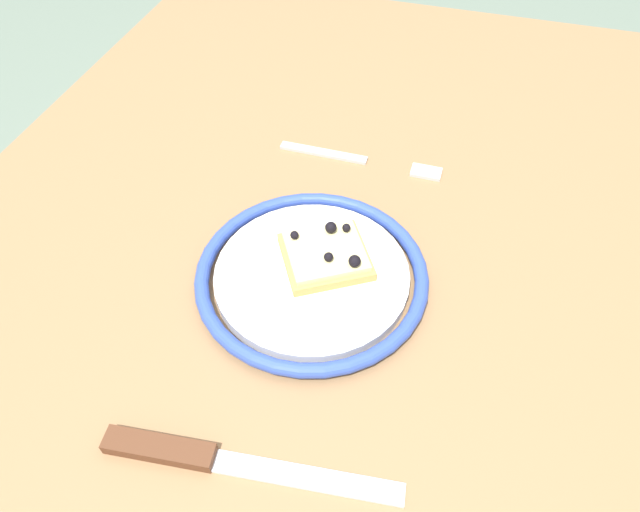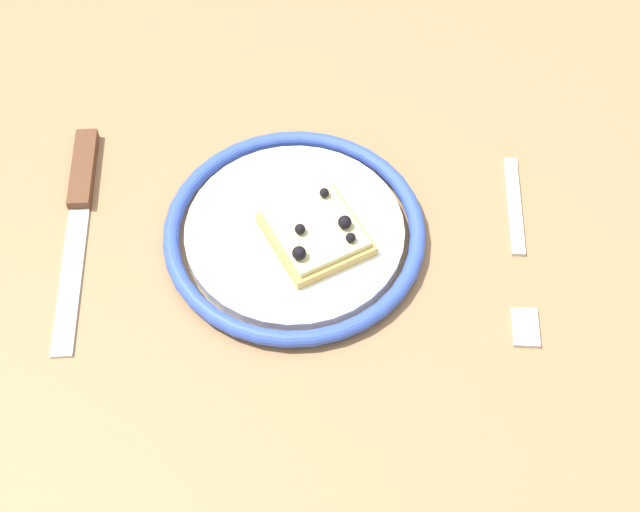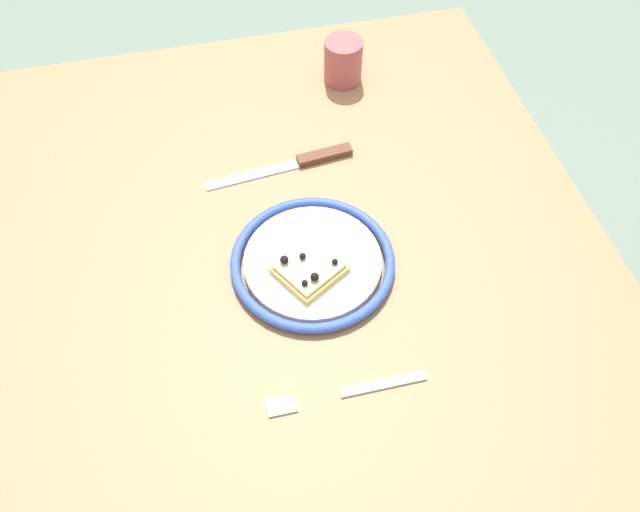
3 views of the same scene
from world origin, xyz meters
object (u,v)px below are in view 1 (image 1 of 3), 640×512
Objects in this scene: pizza_slice_near at (326,254)px; knife at (199,456)px; fork at (361,160)px; plate at (312,275)px; dining_table at (336,294)px.

pizza_slice_near is 0.46× the size of knife.
knife is at bearing -5.21° from fork.
plate is at bearing 170.63° from knife.
dining_table is at bearing 160.85° from plate.
knife is at bearing -9.37° from plate.
pizza_slice_near is at bearing -14.01° from dining_table.
pizza_slice_near is at bearing 1.85° from fork.
fork is at bearing -175.57° from dining_table.
knife is 0.40m from fork.
dining_table is 5.89× the size of fork.
plate is 0.20m from fork.
plate reaches higher than dining_table.
pizza_slice_near reaches higher than dining_table.
knife is (0.24, -0.05, 0.08)m from dining_table.
knife is at bearing -10.88° from pizza_slice_near.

